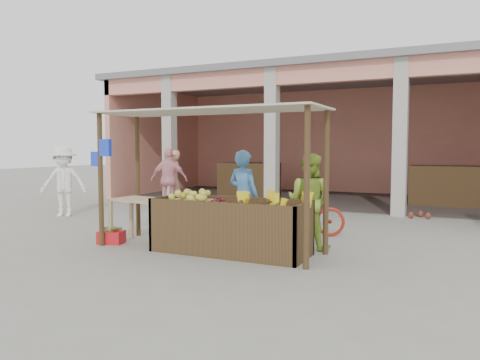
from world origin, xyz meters
The scene contains 18 objects.
ground centered at (0.00, 0.00, 0.00)m, with size 60.00×60.00×0.00m, color gray.
market_building centered at (0.05, 8.93, 2.70)m, with size 14.40×6.40×4.20m.
fruit_stall centered at (0.50, 0.00, 0.40)m, with size 2.60×0.95×0.80m, color #513B20.
stall_awning centered at (-0.01, 0.06, 1.98)m, with size 4.09×1.35×2.39m.
banana_heap centered at (1.26, -0.02, 0.90)m, with size 1.10×0.60×0.20m, color yellow, non-canonical shape.
melon_tray centered at (-0.23, -0.05, 0.89)m, with size 0.74×0.64×0.20m.
berry_heap centered at (0.31, -0.03, 0.88)m, with size 0.49×0.40×0.15m, color maroon.
side_table centered at (-1.30, -0.02, 0.69)m, with size 1.08×0.78×0.83m.
papaya_pile centered at (-1.30, -0.02, 0.93)m, with size 0.70×0.40×0.20m, color #518D2E, non-canonical shape.
red_crate centered at (-1.82, -0.24, 0.11)m, with size 0.44×0.32×0.23m, color red.
plantain_bundle centered at (-1.82, -0.24, 0.26)m, with size 0.35×0.25×0.07m, color olive, non-canonical shape.
produce_sacks centered at (3.04, 5.41, 0.33)m, with size 0.87×0.82×0.66m.
vendor_blue centered at (0.29, 0.97, 0.91)m, with size 0.68×0.50×1.82m, color #4682C3.
vendor_green centered at (1.56, 0.95, 0.87)m, with size 0.84×0.49×1.74m, color #92B635.
motorcycle centered at (1.07, 2.03, 0.47)m, with size 1.79×0.62×0.93m, color #AA2314.
shopper_a centered at (-5.20, 1.90, 0.97)m, with size 1.24×0.62×1.93m, color white.
shopper_b centered at (-3.36, 3.93, 0.93)m, with size 1.09×0.58×1.85m, color pink.
shopper_e centered at (-3.46, 4.30, 0.87)m, with size 0.65×0.49×1.74m, color tan.
Camera 1 is at (3.95, -6.86, 1.76)m, focal length 35.00 mm.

